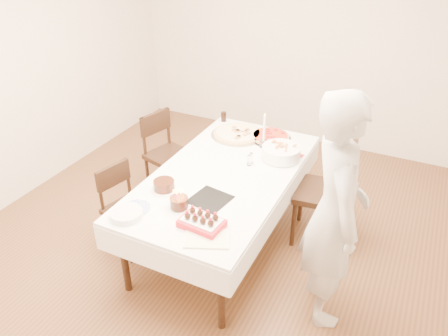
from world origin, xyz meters
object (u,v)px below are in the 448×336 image
at_px(chair_right_savory, 322,192).
at_px(person, 335,213).
at_px(chair_left_dessert, 129,210).
at_px(pizza_pepperoni, 270,136).
at_px(pizza_white, 238,134).
at_px(dining_table, 224,207).
at_px(chair_left_savory, 170,156).
at_px(strawberry_box, 202,222).
at_px(pasta_bowl, 281,152).
at_px(cola_glass, 224,117).
at_px(layer_cake, 164,186).
at_px(birthday_cake, 179,199).
at_px(taper_candle, 264,130).

relative_size(chair_right_savory, person, 0.56).
distance_m(chair_left_dessert, pizza_pepperoni, 1.58).
height_order(chair_right_savory, pizza_white, chair_right_savory).
bearing_deg(dining_table, chair_right_savory, 28.70).
bearing_deg(pizza_pepperoni, chair_left_savory, -162.05).
bearing_deg(strawberry_box, chair_left_dessert, 162.70).
xyz_separation_m(pasta_bowl, cola_glass, (-0.85, 0.52, -0.01)).
xyz_separation_m(chair_right_savory, pasta_bowl, (-0.43, 0.04, 0.30)).
relative_size(dining_table, layer_cake, 9.65).
bearing_deg(birthday_cake, layer_cake, 147.03).
bearing_deg(birthday_cake, chair_left_savory, 126.15).
bearing_deg(chair_right_savory, person, -79.55).
relative_size(dining_table, birthday_cake, 14.65).
height_order(cola_glass, strawberry_box, cola_glass).
bearing_deg(layer_cake, strawberry_box, -29.28).
bearing_deg(layer_cake, taper_candle, 67.14).
height_order(dining_table, birthday_cake, birthday_cake).
height_order(dining_table, chair_right_savory, chair_right_savory).
bearing_deg(chair_left_savory, chair_right_savory, -166.37).
bearing_deg(cola_glass, person, -41.62).
bearing_deg(birthday_cake, pasta_bowl, 67.54).
distance_m(chair_left_savory, layer_cake, 1.16).
relative_size(person, birthday_cake, 12.65).
xyz_separation_m(person, cola_glass, (-1.55, 1.38, -0.12)).
relative_size(birthday_cake, strawberry_box, 0.46).
bearing_deg(pizza_pepperoni, strawberry_box, -87.85).
height_order(pizza_pepperoni, strawberry_box, strawberry_box).
bearing_deg(cola_glass, chair_right_savory, -23.26).
bearing_deg(pizza_white, chair_left_savory, -160.52).
xyz_separation_m(person, strawberry_box, (-0.88, -0.36, -0.13)).
height_order(pizza_white, pasta_bowl, pasta_bowl).
bearing_deg(cola_glass, taper_candle, -30.76).
height_order(person, cola_glass, person).
bearing_deg(layer_cake, person, 2.85).
distance_m(chair_left_savory, pasta_bowl, 1.31).
relative_size(chair_right_savory, strawberry_box, 3.22).
bearing_deg(strawberry_box, person, 22.00).
xyz_separation_m(birthday_cake, strawberry_box, (0.27, -0.13, -0.05)).
bearing_deg(pizza_pepperoni, pasta_bowl, -55.48).
distance_m(cola_glass, birthday_cake, 1.65).
height_order(chair_left_dessert, pizza_white, chair_left_dessert).
height_order(pizza_pepperoni, cola_glass, cola_glass).
bearing_deg(taper_candle, strawberry_box, -87.70).
bearing_deg(pasta_bowl, chair_right_savory, -4.88).
height_order(chair_left_savory, layer_cake, chair_left_savory).
height_order(pasta_bowl, layer_cake, pasta_bowl).
height_order(pizza_white, birthday_cake, birthday_cake).
bearing_deg(layer_cake, pizza_white, 83.84).
bearing_deg(chair_left_dessert, pizza_white, -100.33).
height_order(cola_glass, birthday_cake, birthday_cake).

